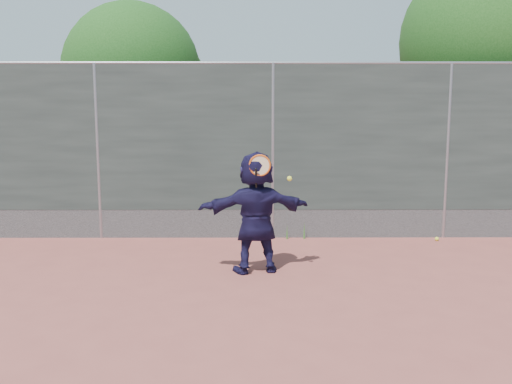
{
  "coord_description": "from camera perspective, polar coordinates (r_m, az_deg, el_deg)",
  "views": [
    {
      "loc": [
        -0.33,
        -6.26,
        2.31
      ],
      "look_at": [
        -0.3,
        1.45,
        1.12
      ],
      "focal_mm": 40.0,
      "sensor_mm": 36.0,
      "label": 1
    }
  ],
  "objects": [
    {
      "name": "weed_clump",
      "position": [
        9.91,
        3.38,
        -3.96
      ],
      "size": [
        0.68,
        0.07,
        0.3
      ],
      "color": "#387226",
      "rests_on": "ground"
    },
    {
      "name": "player",
      "position": [
        7.85,
        0.0,
        -2.03
      ],
      "size": [
        1.63,
        0.81,
        1.69
      ],
      "primitive_type": "imported",
      "rotation": [
        0.0,
        0.0,
        3.35
      ],
      "color": "#181439",
      "rests_on": "ground"
    },
    {
      "name": "ball_ground",
      "position": [
        10.26,
        17.63,
        -4.49
      ],
      "size": [
        0.07,
        0.07,
        0.07
      ],
      "primitive_type": "sphere",
      "color": "#EFF736",
      "rests_on": "ground"
    },
    {
      "name": "tree_left",
      "position": [
        13.07,
        -11.58,
        11.34
      ],
      "size": [
        3.15,
        3.0,
        4.53
      ],
      "color": "#382314",
      "rests_on": "ground"
    },
    {
      "name": "tree_right",
      "position": [
        13.07,
        22.95,
        13.26
      ],
      "size": [
        3.78,
        3.6,
        5.39
      ],
      "color": "#382314",
      "rests_on": "ground"
    },
    {
      "name": "ground",
      "position": [
        6.68,
        2.65,
        -11.5
      ],
      "size": [
        80.0,
        80.0,
        0.0
      ],
      "primitive_type": "plane",
      "color": "#9E4C42",
      "rests_on": "ground"
    },
    {
      "name": "fence",
      "position": [
        9.8,
        1.69,
        4.48
      ],
      "size": [
        20.0,
        0.06,
        3.03
      ],
      "color": "#38423D",
      "rests_on": "ground"
    },
    {
      "name": "swing_action",
      "position": [
        7.57,
        0.66,
        2.41
      ],
      "size": [
        0.58,
        0.13,
        0.51
      ],
      "color": "#DB5514",
      "rests_on": "ground"
    }
  ]
}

